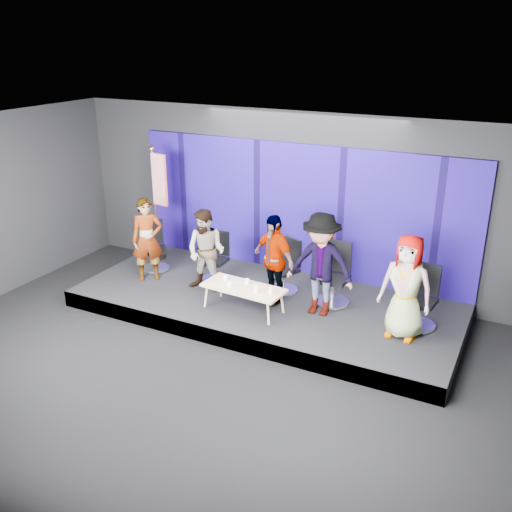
% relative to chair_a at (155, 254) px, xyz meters
% --- Properties ---
extents(ground, '(10.00, 10.00, 0.00)m').
position_rel_chair_a_xyz_m(ground, '(2.63, -2.70, -0.63)').
color(ground, black).
rests_on(ground, ground).
extents(room_walls, '(10.02, 8.02, 3.51)m').
position_rel_chair_a_xyz_m(room_walls, '(2.63, -2.70, 1.80)').
color(room_walls, black).
rests_on(room_walls, ground).
extents(riser, '(7.00, 3.00, 0.30)m').
position_rel_chair_a_xyz_m(riser, '(2.63, -0.20, -0.48)').
color(riser, black).
rests_on(riser, ground).
extents(backdrop, '(7.00, 0.08, 2.60)m').
position_rel_chair_a_xyz_m(backdrop, '(2.63, 1.25, 0.97)').
color(backdrop, '#170860').
rests_on(backdrop, riser).
extents(chair_a, '(0.80, 0.80, 1.01)m').
position_rel_chair_a_xyz_m(chair_a, '(0.00, 0.00, 0.00)').
color(chair_a, silver).
rests_on(chair_a, riser).
extents(panelist_a, '(0.71, 0.69, 1.64)m').
position_rel_chair_a_xyz_m(panelist_a, '(0.20, -0.46, 0.49)').
color(panelist_a, black).
rests_on(panelist_a, riser).
extents(chair_b, '(0.57, 0.57, 0.97)m').
position_rel_chair_a_xyz_m(chair_b, '(1.41, 0.09, -0.01)').
color(chair_b, silver).
rests_on(chair_b, riser).
extents(panelist_b, '(0.78, 0.62, 1.57)m').
position_rel_chair_a_xyz_m(panelist_b, '(1.50, -0.40, 0.45)').
color(panelist_b, black).
rests_on(panelist_b, riser).
extents(chair_c, '(0.75, 0.75, 1.01)m').
position_rel_chair_a_xyz_m(chair_c, '(2.84, 0.23, 0.00)').
color(chair_c, silver).
rests_on(chair_c, riser).
extents(panelist_c, '(1.04, 0.74, 1.64)m').
position_rel_chair_a_xyz_m(panelist_c, '(2.82, -0.27, 0.49)').
color(panelist_c, black).
rests_on(panelist_c, riser).
extents(chair_d, '(0.63, 0.63, 1.12)m').
position_rel_chair_a_xyz_m(chair_d, '(3.81, 0.16, 0.04)').
color(chair_d, silver).
rests_on(chair_d, riser).
extents(panelist_d, '(1.18, 0.68, 1.82)m').
position_rel_chair_a_xyz_m(panelist_d, '(3.73, -0.34, 0.58)').
color(panelist_d, black).
rests_on(panelist_d, riser).
extents(chair_e, '(0.66, 0.66, 1.06)m').
position_rel_chair_a_xyz_m(chair_e, '(5.39, -0.02, 0.02)').
color(chair_e, silver).
rests_on(chair_e, riser).
extents(panelist_e, '(0.90, 0.64, 1.71)m').
position_rel_chair_a_xyz_m(panelist_e, '(5.21, -0.49, 0.52)').
color(panelist_e, black).
rests_on(panelist_e, riser).
extents(coffee_table, '(1.49, 0.71, 0.45)m').
position_rel_chair_a_xyz_m(coffee_table, '(2.51, -0.83, 0.08)').
color(coffee_table, tan).
rests_on(coffee_table, riser).
extents(mug_a, '(0.08, 0.08, 0.09)m').
position_rel_chair_a_xyz_m(mug_a, '(2.09, -0.72, 0.16)').
color(mug_a, white).
rests_on(mug_a, coffee_table).
extents(mug_b, '(0.08, 0.08, 0.09)m').
position_rel_chair_a_xyz_m(mug_b, '(2.29, -0.93, 0.16)').
color(mug_b, white).
rests_on(mug_b, coffee_table).
extents(mug_c, '(0.08, 0.08, 0.09)m').
position_rel_chair_a_xyz_m(mug_c, '(2.51, -0.70, 0.16)').
color(mug_c, white).
rests_on(mug_c, coffee_table).
extents(mug_d, '(0.09, 0.09, 0.11)m').
position_rel_chair_a_xyz_m(mug_d, '(2.81, -0.93, 0.17)').
color(mug_d, white).
rests_on(mug_d, coffee_table).
extents(mug_e, '(0.07, 0.07, 0.09)m').
position_rel_chair_a_xyz_m(mug_e, '(3.04, -0.85, 0.16)').
color(mug_e, white).
rests_on(mug_e, coffee_table).
extents(flag_stand, '(0.55, 0.32, 2.43)m').
position_rel_chair_a_xyz_m(flag_stand, '(-0.19, 0.50, 0.95)').
color(flag_stand, black).
rests_on(flag_stand, riser).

